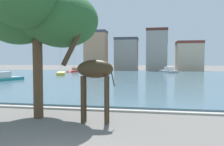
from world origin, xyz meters
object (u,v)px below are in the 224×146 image
Objects in this scene: giraffe_statue at (92,71)px; sailboat_grey at (167,71)px; sailboat_yellow at (61,73)px; sailboat_red at (74,71)px; shade_tree at (40,18)px.

sailboat_grey is (7.02, 48.81, -2.15)m from giraffe_statue.
sailboat_yellow is at bearing -150.91° from sailboat_grey.
giraffe_statue is 49.29m from sailboat_red.
giraffe_statue is 0.73× the size of shade_tree.
giraffe_statue is 4.26m from shade_tree.
sailboat_red is (-17.13, 46.16, -2.21)m from giraffe_statue.
sailboat_yellow reaches higher than giraffe_statue.
giraffe_statue is 0.65× the size of sailboat_red.
shade_tree is (14.03, -45.60, 5.07)m from sailboat_red.
sailboat_grey is 1.11× the size of sailboat_red.
sailboat_red is 0.97× the size of sailboat_yellow.
sailboat_yellow is (-23.41, -13.03, -0.13)m from sailboat_grey.
shade_tree is at bearing -72.90° from sailboat_red.
sailboat_yellow is 38.00m from shade_tree.
sailboat_red is at bearing 94.09° from sailboat_yellow.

